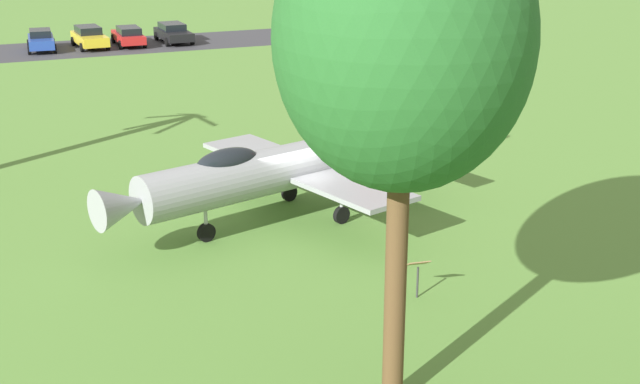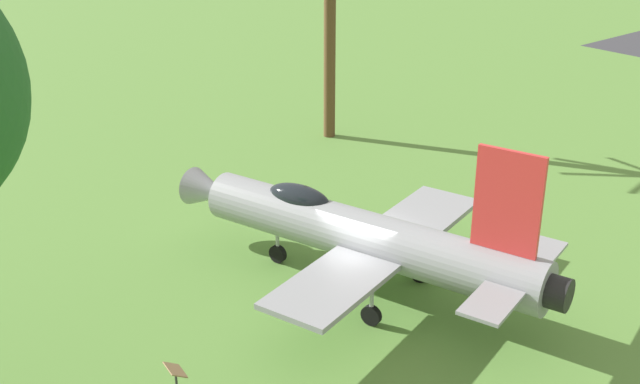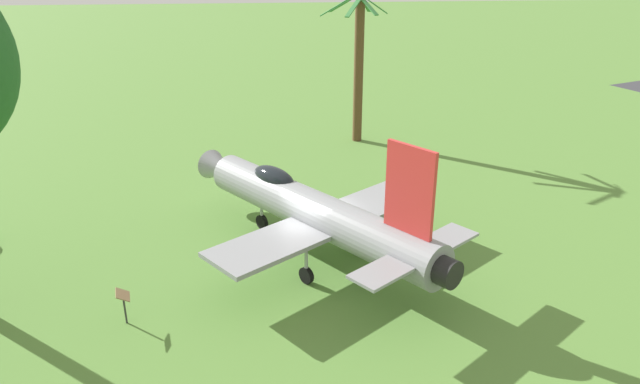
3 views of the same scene
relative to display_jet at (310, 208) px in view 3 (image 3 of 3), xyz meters
The scene contains 4 objects.
ground_plane 1.93m from the display_jet, 52.82° to the right, with size 200.00×200.00×0.00m, color #568438.
display_jet is the anchor object (origin of this frame).
palm_tree 14.36m from the display_jet, 74.07° to the left, with size 3.70×4.24×8.32m.
info_plaque 7.20m from the display_jet, 147.68° to the right, with size 0.52×0.67×1.14m.
Camera 3 is at (-1.76, -19.39, 10.89)m, focal length 33.32 mm.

